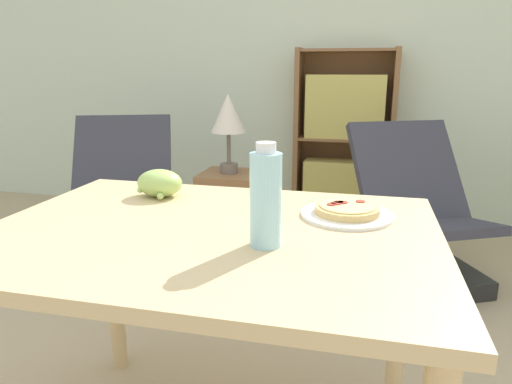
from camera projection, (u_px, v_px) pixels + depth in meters
wall_back at (314, 53)px, 3.55m from camera, size 8.00×0.05×2.60m
dining_table at (211, 265)px, 1.24m from camera, size 1.19×0.86×0.77m
pizza_on_plate at (347, 212)px, 1.30m from camera, size 0.26×0.26×0.04m
grape_bunch at (160, 183)px, 1.51m from camera, size 0.15×0.13×0.09m
drink_bottle at (266, 198)px, 1.06m from camera, size 0.08×0.08×0.25m
lounge_chair_near at (122, 213)px, 2.93m from camera, size 0.83×0.93×0.88m
lounge_chair_far at (417, 233)px, 2.58m from camera, size 0.86×0.95×0.88m
bookshelf at (343, 146)px, 3.50m from camera, size 0.74×0.29×1.33m
side_table at (230, 217)px, 2.85m from camera, size 0.34×0.34×0.57m
table_lamp at (228, 117)px, 2.69m from camera, size 0.21×0.21×0.47m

